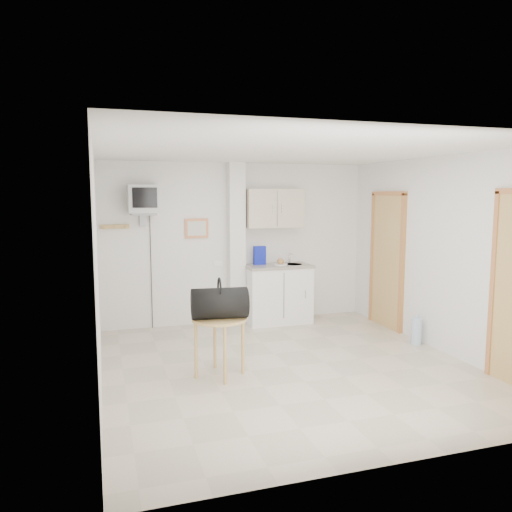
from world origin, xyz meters
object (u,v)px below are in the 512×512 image
object	(u,v)px
crt_television	(144,200)
water_bottle	(417,331)
duffel_bag	(220,303)
round_table	(219,325)

from	to	relation	value
crt_television	water_bottle	world-z (taller)	crt_television
water_bottle	crt_television	bearing A→B (deg)	153.56
duffel_bag	water_bottle	xyz separation A→B (m)	(2.82, 0.40, -0.66)
crt_television	water_bottle	distance (m)	4.21
round_table	water_bottle	distance (m)	2.87
duffel_bag	water_bottle	size ratio (longest dim) A/B	1.59
crt_television	round_table	size ratio (longest dim) A/B	3.23
crt_television	round_table	world-z (taller)	crt_television
water_bottle	round_table	bearing A→B (deg)	-172.60
crt_television	duffel_bag	size ratio (longest dim) A/B	3.35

